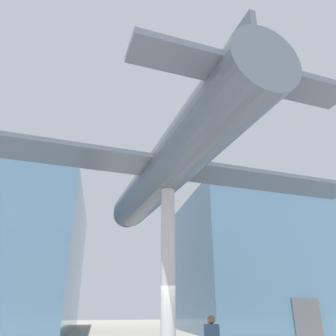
% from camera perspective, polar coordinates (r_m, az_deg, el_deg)
% --- Properties ---
extents(glass_pavilion_left, '(11.44, 16.09, 10.74)m').
position_cam_1_polar(glass_pavilion_left, '(28.91, -27.13, -14.06)').
color(glass_pavilion_left, slate).
rests_on(glass_pavilion_left, ground_plane).
extents(glass_pavilion_right, '(11.44, 16.09, 10.74)m').
position_cam_1_polar(glass_pavilion_right, '(30.58, 13.50, -16.22)').
color(glass_pavilion_right, slate).
rests_on(glass_pavilion_right, ground_plane).
extents(support_pylon_central, '(0.54, 0.54, 6.23)m').
position_cam_1_polar(support_pylon_central, '(12.80, 0.00, -17.13)').
color(support_pylon_central, '#B7B7BC').
rests_on(support_pylon_central, ground_plane).
extents(suspended_airplane, '(19.59, 15.53, 2.82)m').
position_cam_1_polar(suspended_airplane, '(13.99, -0.25, -0.25)').
color(suspended_airplane, '#4C5666').
rests_on(suspended_airplane, support_pylon_central).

